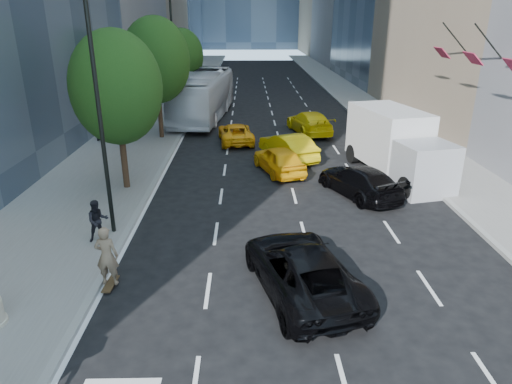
{
  "coord_description": "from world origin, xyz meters",
  "views": [
    {
      "loc": [
        -1.24,
        -12.28,
        8.03
      ],
      "look_at": [
        -0.9,
        4.38,
        1.6
      ],
      "focal_mm": 32.0,
      "sensor_mm": 36.0,
      "label": 1
    }
  ],
  "objects_px": {
    "city_bus": "(204,95)",
    "box_truck": "(397,144)",
    "black_sedan_lincoln": "(302,269)",
    "black_sedan_mercedes": "(359,181)",
    "skateboarder": "(107,260)"
  },
  "relations": [
    {
      "from": "city_bus",
      "to": "box_truck",
      "type": "bearing_deg",
      "value": -47.42
    },
    {
      "from": "city_bus",
      "to": "box_truck",
      "type": "height_order",
      "value": "city_bus"
    },
    {
      "from": "black_sedan_lincoln",
      "to": "black_sedan_mercedes",
      "type": "relative_size",
      "value": 1.12
    },
    {
      "from": "black_sedan_lincoln",
      "to": "city_bus",
      "type": "relative_size",
      "value": 0.41
    },
    {
      "from": "skateboarder",
      "to": "box_truck",
      "type": "relative_size",
      "value": 0.26
    },
    {
      "from": "black_sedan_lincoln",
      "to": "black_sedan_mercedes",
      "type": "distance_m",
      "value": 8.87
    },
    {
      "from": "city_bus",
      "to": "box_truck",
      "type": "relative_size",
      "value": 1.79
    },
    {
      "from": "skateboarder",
      "to": "city_bus",
      "type": "distance_m",
      "value": 25.86
    },
    {
      "from": "skateboarder",
      "to": "black_sedan_mercedes",
      "type": "xyz_separation_m",
      "value": [
        9.68,
        7.77,
        -0.26
      ]
    },
    {
      "from": "box_truck",
      "to": "black_sedan_lincoln",
      "type": "bearing_deg",
      "value": -132.4
    },
    {
      "from": "black_sedan_mercedes",
      "to": "city_bus",
      "type": "bearing_deg",
      "value": -86.24
    },
    {
      "from": "black_sedan_lincoln",
      "to": "city_bus",
      "type": "bearing_deg",
      "value": -93.4
    },
    {
      "from": "black_sedan_lincoln",
      "to": "city_bus",
      "type": "height_order",
      "value": "city_bus"
    },
    {
      "from": "skateboarder",
      "to": "black_sedan_lincoln",
      "type": "relative_size",
      "value": 0.35
    },
    {
      "from": "city_bus",
      "to": "box_truck",
      "type": "xyz_separation_m",
      "value": [
        11.43,
        -15.24,
        -0.14
      ]
    }
  ]
}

